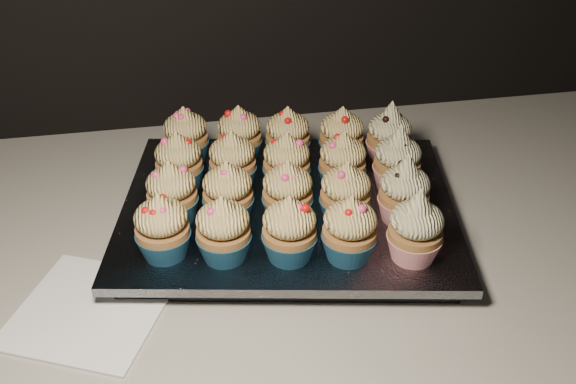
# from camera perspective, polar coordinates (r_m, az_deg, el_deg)

# --- Properties ---
(worktop) EXTENTS (2.44, 0.64, 0.04)m
(worktop) POSITION_cam_1_polar(r_m,az_deg,el_deg) (0.86, -5.74, -4.25)
(worktop) COLOR beige
(worktop) RESTS_ON cabinet
(napkin) EXTENTS (0.21, 0.21, 0.00)m
(napkin) POSITION_cam_1_polar(r_m,az_deg,el_deg) (0.76, -17.16, -10.02)
(napkin) COLOR white
(napkin) RESTS_ON worktop
(baking_tray) EXTENTS (0.44, 0.37, 0.02)m
(baking_tray) POSITION_cam_1_polar(r_m,az_deg,el_deg) (0.84, -0.00, -2.19)
(baking_tray) COLOR black
(baking_tray) RESTS_ON worktop
(foil_lining) EXTENTS (0.48, 0.41, 0.01)m
(foil_lining) POSITION_cam_1_polar(r_m,az_deg,el_deg) (0.83, -0.00, -1.25)
(foil_lining) COLOR silver
(foil_lining) RESTS_ON baking_tray
(cupcake_0) EXTENTS (0.06, 0.06, 0.08)m
(cupcake_0) POSITION_cam_1_polar(r_m,az_deg,el_deg) (0.74, -11.12, -3.15)
(cupcake_0) COLOR navy
(cupcake_0) RESTS_ON foil_lining
(cupcake_1) EXTENTS (0.06, 0.06, 0.08)m
(cupcake_1) POSITION_cam_1_polar(r_m,az_deg,el_deg) (0.72, -5.77, -3.41)
(cupcake_1) COLOR navy
(cupcake_1) RESTS_ON foil_lining
(cupcake_2) EXTENTS (0.06, 0.06, 0.08)m
(cupcake_2) POSITION_cam_1_polar(r_m,az_deg,el_deg) (0.72, 0.12, -3.42)
(cupcake_2) COLOR navy
(cupcake_2) RESTS_ON foil_lining
(cupcake_3) EXTENTS (0.06, 0.06, 0.08)m
(cupcake_3) POSITION_cam_1_polar(r_m,az_deg,el_deg) (0.72, 5.49, -3.42)
(cupcake_3) COLOR navy
(cupcake_3) RESTS_ON foil_lining
(cupcake_4) EXTENTS (0.06, 0.06, 0.10)m
(cupcake_4) POSITION_cam_1_polar(r_m,az_deg,el_deg) (0.73, 11.28, -3.26)
(cupcake_4) COLOR red
(cupcake_4) RESTS_ON foil_lining
(cupcake_5) EXTENTS (0.06, 0.06, 0.08)m
(cupcake_5) POSITION_cam_1_polar(r_m,az_deg,el_deg) (0.79, -10.28, -0.13)
(cupcake_5) COLOR navy
(cupcake_5) RESTS_ON foil_lining
(cupcake_6) EXTENTS (0.06, 0.06, 0.08)m
(cupcake_6) POSITION_cam_1_polar(r_m,az_deg,el_deg) (0.78, -5.36, -0.14)
(cupcake_6) COLOR navy
(cupcake_6) RESTS_ON foil_lining
(cupcake_7) EXTENTS (0.06, 0.06, 0.08)m
(cupcake_7) POSITION_cam_1_polar(r_m,az_deg,el_deg) (0.78, -0.04, -0.09)
(cupcake_7) COLOR navy
(cupcake_7) RESTS_ON foil_lining
(cupcake_8) EXTENTS (0.06, 0.06, 0.08)m
(cupcake_8) POSITION_cam_1_polar(r_m,az_deg,el_deg) (0.78, 5.12, -0.21)
(cupcake_8) COLOR navy
(cupcake_8) RESTS_ON foil_lining
(cupcake_9) EXTENTS (0.06, 0.06, 0.10)m
(cupcake_9) POSITION_cam_1_polar(r_m,az_deg,el_deg) (0.79, 10.29, -0.02)
(cupcake_9) COLOR red
(cupcake_9) RESTS_ON foil_lining
(cupcake_10) EXTENTS (0.06, 0.06, 0.08)m
(cupcake_10) POSITION_cam_1_polar(r_m,az_deg,el_deg) (0.85, -9.68, 2.58)
(cupcake_10) COLOR navy
(cupcake_10) RESTS_ON foil_lining
(cupcake_11) EXTENTS (0.06, 0.06, 0.08)m
(cupcake_11) POSITION_cam_1_polar(r_m,az_deg,el_deg) (0.85, -4.96, 2.69)
(cupcake_11) COLOR navy
(cupcake_11) RESTS_ON foil_lining
(cupcake_12) EXTENTS (0.06, 0.06, 0.08)m
(cupcake_12) POSITION_cam_1_polar(r_m,az_deg,el_deg) (0.84, -0.13, 2.57)
(cupcake_12) COLOR navy
(cupcake_12) RESTS_ON foil_lining
(cupcake_13) EXTENTS (0.06, 0.06, 0.08)m
(cupcake_13) POSITION_cam_1_polar(r_m,az_deg,el_deg) (0.84, 4.87, 2.62)
(cupcake_13) COLOR navy
(cupcake_13) RESTS_ON foil_lining
(cupcake_14) EXTENTS (0.06, 0.06, 0.10)m
(cupcake_14) POSITION_cam_1_polar(r_m,az_deg,el_deg) (0.85, 9.69, 2.74)
(cupcake_14) COLOR red
(cupcake_14) RESTS_ON foil_lining
(cupcake_15) EXTENTS (0.06, 0.06, 0.08)m
(cupcake_15) POSITION_cam_1_polar(r_m,az_deg,el_deg) (0.91, -9.06, 4.90)
(cupcake_15) COLOR navy
(cupcake_15) RESTS_ON foil_lining
(cupcake_16) EXTENTS (0.06, 0.06, 0.08)m
(cupcake_16) POSITION_cam_1_polar(r_m,az_deg,el_deg) (0.91, -4.34, 5.06)
(cupcake_16) COLOR navy
(cupcake_16) RESTS_ON foil_lining
(cupcake_17) EXTENTS (0.06, 0.06, 0.08)m
(cupcake_17) POSITION_cam_1_polar(r_m,az_deg,el_deg) (0.90, -0.03, 4.97)
(cupcake_17) COLOR navy
(cupcake_17) RESTS_ON foil_lining
(cupcake_18) EXTENTS (0.06, 0.06, 0.08)m
(cupcake_18) POSITION_cam_1_polar(r_m,az_deg,el_deg) (0.90, 4.77, 4.95)
(cupcake_18) COLOR navy
(cupcake_18) RESTS_ON foil_lining
(cupcake_19) EXTENTS (0.06, 0.06, 0.10)m
(cupcake_19) POSITION_cam_1_polar(r_m,az_deg,el_deg) (0.91, 8.97, 4.92)
(cupcake_19) COLOR red
(cupcake_19) RESTS_ON foil_lining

